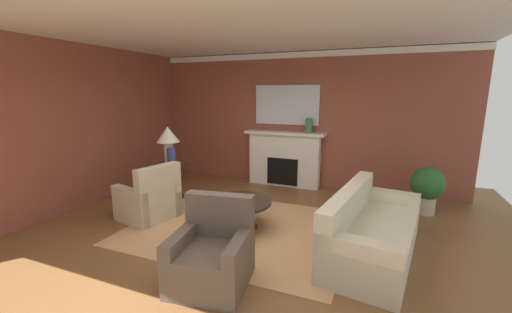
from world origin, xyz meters
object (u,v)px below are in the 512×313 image
(side_table, at_px, (170,179))
(table_lamp, at_px, (168,138))
(vase_on_side_table, at_px, (172,157))
(potted_plant, at_px, (427,186))
(sofa, at_px, (370,233))
(coffee_table, at_px, (239,208))
(armchair_facing_fireplace, at_px, (212,257))
(fireplace, at_px, (284,160))
(armchair_near_window, at_px, (149,201))
(vase_mantel_right, at_px, (309,126))
(mantel_mirror, at_px, (287,105))

(side_table, distance_m, table_lamp, 0.82)
(vase_on_side_table, relative_size, potted_plant, 0.43)
(sofa, xyz_separation_m, coffee_table, (-1.93, 0.09, 0.04))
(armchair_facing_fireplace, relative_size, coffee_table, 0.95)
(sofa, bearing_deg, coffee_table, 177.45)
(fireplace, relative_size, sofa, 0.81)
(armchair_near_window, height_order, side_table, armchair_near_window)
(side_table, relative_size, vase_mantel_right, 2.20)
(fireplace, distance_m, potted_plant, 2.90)
(mantel_mirror, distance_m, table_lamp, 2.67)
(table_lamp, relative_size, vase_mantel_right, 2.36)
(coffee_table, bearing_deg, table_lamp, 158.40)
(armchair_near_window, bearing_deg, coffee_table, 8.06)
(armchair_near_window, relative_size, potted_plant, 1.15)
(mantel_mirror, relative_size, armchair_near_window, 1.52)
(mantel_mirror, height_order, sofa, mantel_mirror)
(armchair_near_window, relative_size, coffee_table, 0.96)
(sofa, height_order, vase_on_side_table, vase_on_side_table)
(sofa, bearing_deg, table_lamp, 167.77)
(armchair_facing_fireplace, bearing_deg, coffee_table, 103.45)
(mantel_mirror, xyz_separation_m, armchair_near_window, (-1.51, -2.84, -1.51))
(vase_mantel_right, bearing_deg, potted_plant, -16.03)
(coffee_table, relative_size, side_table, 1.43)
(fireplace, height_order, side_table, fireplace)
(sofa, relative_size, vase_mantel_right, 6.95)
(side_table, bearing_deg, coffee_table, -21.60)
(armchair_facing_fireplace, xyz_separation_m, potted_plant, (2.42, 3.22, 0.19))
(fireplace, relative_size, coffee_table, 1.80)
(fireplace, distance_m, side_table, 2.53)
(sofa, distance_m, vase_mantel_right, 3.11)
(fireplace, xyz_separation_m, armchair_facing_fireplace, (0.40, -3.92, -0.28))
(armchair_facing_fireplace, bearing_deg, vase_on_side_table, 135.12)
(sofa, distance_m, coffee_table, 1.93)
(fireplace, height_order, vase_mantel_right, vase_mantel_right)
(potted_plant, bearing_deg, mantel_mirror, 163.75)
(sofa, distance_m, side_table, 3.88)
(vase_mantel_right, bearing_deg, armchair_facing_fireplace, -92.29)
(fireplace, height_order, coffee_table, fireplace)
(sofa, height_order, vase_mantel_right, vase_mantel_right)
(sofa, bearing_deg, armchair_facing_fireplace, -139.92)
(coffee_table, bearing_deg, armchair_near_window, -171.94)
(vase_mantel_right, relative_size, potted_plant, 0.38)
(fireplace, xyz_separation_m, potted_plant, (2.81, -0.70, -0.09))
(fireplace, relative_size, table_lamp, 2.40)
(fireplace, distance_m, coffee_table, 2.51)
(armchair_near_window, distance_m, coffee_table, 1.58)
(vase_on_side_table, height_order, vase_mantel_right, vase_mantel_right)
(coffee_table, height_order, vase_mantel_right, vase_mantel_right)
(armchair_facing_fireplace, distance_m, potted_plant, 4.03)
(mantel_mirror, bearing_deg, side_table, -133.78)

